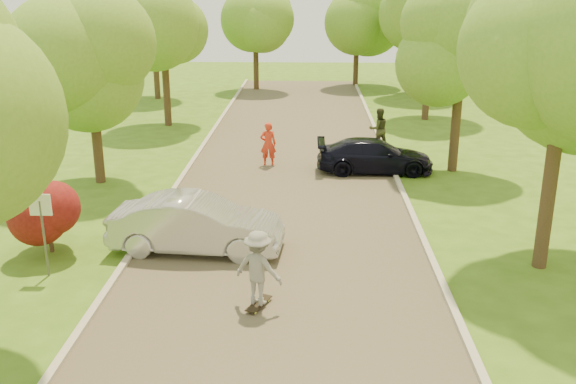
# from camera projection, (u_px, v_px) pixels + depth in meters

# --- Properties ---
(ground) EXTENTS (100.00, 100.00, 0.00)m
(ground) POSITION_uv_depth(u_px,v_px,m) (267.00, 371.00, 12.24)
(ground) COLOR #3C6117
(ground) RESTS_ON ground
(road) EXTENTS (8.00, 60.00, 0.01)m
(road) POSITION_uv_depth(u_px,v_px,m) (284.00, 222.00, 19.84)
(road) COLOR #4C4438
(road) RESTS_ON ground
(curb_left) EXTENTS (0.18, 60.00, 0.12)m
(curb_left) POSITION_uv_depth(u_px,v_px,m) (154.00, 219.00, 19.96)
(curb_left) COLOR #B2AD9E
(curb_left) RESTS_ON ground
(curb_right) EXTENTS (0.18, 60.00, 0.12)m
(curb_right) POSITION_uv_depth(u_px,v_px,m) (416.00, 222.00, 19.68)
(curb_right) COLOR #B2AD9E
(curb_right) RESTS_ON ground
(street_sign) EXTENTS (0.55, 0.06, 2.17)m
(street_sign) POSITION_uv_depth(u_px,v_px,m) (42.00, 218.00, 15.75)
(street_sign) COLOR #59595E
(street_sign) RESTS_ON ground
(red_shrub) EXTENTS (1.70, 1.70, 1.95)m
(red_shrub) POSITION_uv_depth(u_px,v_px,m) (48.00, 214.00, 17.33)
(red_shrub) COLOR #382619
(red_shrub) RESTS_ON ground
(tree_l_midb) EXTENTS (4.30, 4.20, 6.62)m
(tree_l_midb) POSITION_uv_depth(u_px,v_px,m) (94.00, 57.00, 22.44)
(tree_l_midb) COLOR #382619
(tree_l_midb) RESTS_ON ground
(tree_l_far) EXTENTS (4.92, 4.80, 7.79)m
(tree_l_far) POSITION_uv_depth(u_px,v_px,m) (166.00, 17.00, 31.65)
(tree_l_far) COLOR #382619
(tree_l_far) RESTS_ON ground
(tree_r_midb) EXTENTS (4.51, 4.40, 7.01)m
(tree_r_midb) POSITION_uv_depth(u_px,v_px,m) (468.00, 44.00, 23.80)
(tree_r_midb) COLOR #382619
(tree_r_midb) RESTS_ON ground
(tree_r_far) EXTENTS (5.33, 5.20, 8.34)m
(tree_r_far) POSITION_uv_depth(u_px,v_px,m) (437.00, 8.00, 32.98)
(tree_r_far) COLOR #382619
(tree_r_far) RESTS_ON ground
(tree_bg_a) EXTENTS (5.12, 5.00, 7.72)m
(tree_bg_a) POSITION_uv_depth(u_px,v_px,m) (156.00, 13.00, 39.38)
(tree_bg_a) COLOR #382619
(tree_bg_a) RESTS_ON ground
(tree_bg_b) EXTENTS (5.12, 5.00, 7.95)m
(tree_bg_b) POSITION_uv_depth(u_px,v_px,m) (429.00, 8.00, 40.64)
(tree_bg_b) COLOR #382619
(tree_bg_b) RESTS_ON ground
(tree_bg_c) EXTENTS (4.92, 4.80, 7.33)m
(tree_bg_c) POSITION_uv_depth(u_px,v_px,m) (258.00, 15.00, 43.07)
(tree_bg_c) COLOR #382619
(tree_bg_c) RESTS_ON ground
(tree_bg_d) EXTENTS (5.12, 5.00, 7.72)m
(tree_bg_d) POSITION_uv_depth(u_px,v_px,m) (361.00, 9.00, 44.64)
(tree_bg_d) COLOR #382619
(tree_bg_d) RESTS_ON ground
(silver_sedan) EXTENTS (4.81, 1.99, 1.55)m
(silver_sedan) POSITION_uv_depth(u_px,v_px,m) (197.00, 224.00, 17.52)
(silver_sedan) COLOR #B3B3B8
(silver_sedan) RESTS_ON ground
(dark_sedan) EXTENTS (4.50, 1.84, 1.30)m
(dark_sedan) POSITION_uv_depth(u_px,v_px,m) (375.00, 156.00, 24.93)
(dark_sedan) COLOR black
(dark_sedan) RESTS_ON ground
(longboard) EXTENTS (0.58, 0.92, 0.10)m
(longboard) POSITION_uv_depth(u_px,v_px,m) (259.00, 304.00, 14.61)
(longboard) COLOR black
(longboard) RESTS_ON ground
(skateboarder) EXTENTS (1.29, 1.04, 1.75)m
(skateboarder) POSITION_uv_depth(u_px,v_px,m) (258.00, 268.00, 14.34)
(skateboarder) COLOR gray
(skateboarder) RESTS_ON longboard
(person_striped) EXTENTS (0.69, 0.49, 1.77)m
(person_striped) POSITION_uv_depth(u_px,v_px,m) (268.00, 144.00, 25.76)
(person_striped) COLOR red
(person_striped) RESTS_ON ground
(person_olive) EXTENTS (1.05, 0.92, 1.84)m
(person_olive) POSITION_uv_depth(u_px,v_px,m) (379.00, 129.00, 28.30)
(person_olive) COLOR #333721
(person_olive) RESTS_ON ground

